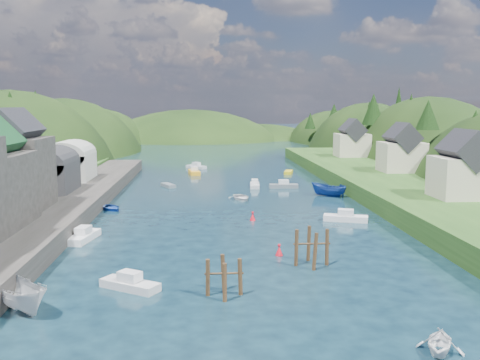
{
  "coord_description": "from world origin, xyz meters",
  "views": [
    {
      "loc": [
        -4.71,
        -40.66,
        13.67
      ],
      "look_at": [
        0.0,
        28.0,
        4.0
      ],
      "focal_mm": 40.0,
      "sensor_mm": 36.0,
      "label": 1
    }
  ],
  "objects": [
    {
      "name": "hill_trees",
      "position": [
        0.56,
        64.66,
        11.15
      ],
      "size": [
        91.8,
        149.44,
        12.96
      ],
      "color": "black",
      "rests_on": "ground"
    },
    {
      "name": "channel_buoy_near",
      "position": [
        2.13,
        6.52,
        0.48
      ],
      "size": [
        0.7,
        0.7,
        1.1
      ],
      "color": "red",
      "rests_on": "ground"
    },
    {
      "name": "terrace_right",
      "position": [
        25.0,
        40.0,
        1.2
      ],
      "size": [
        16.0,
        120.0,
        2.4
      ],
      "primitive_type": "cube",
      "color": "#234719",
      "rests_on": "ground"
    },
    {
      "name": "piling_cluster_near",
      "position": [
        -3.32,
        -3.54,
        1.11
      ],
      "size": [
        2.82,
        2.67,
        3.35
      ],
      "color": "#382314",
      "rests_on": "ground"
    },
    {
      "name": "boat_sheds",
      "position": [
        -26.0,
        39.0,
        5.27
      ],
      "size": [
        7.0,
        21.0,
        7.5
      ],
      "color": "#2D2D30",
      "rests_on": "quay_left"
    },
    {
      "name": "right_bank_cottages",
      "position": [
        28.0,
        48.33,
        5.84
      ],
      "size": [
        9.0,
        59.24,
        8.41
      ],
      "color": "beige",
      "rests_on": "terrace_right"
    },
    {
      "name": "far_hills",
      "position": [
        1.22,
        174.01,
        -10.8
      ],
      "size": [
        103.0,
        68.0,
        44.0
      ],
      "color": "black",
      "rests_on": "ground"
    },
    {
      "name": "hillside_left",
      "position": [
        -45.0,
        75.0,
        -8.03
      ],
      "size": [
        44.0,
        245.56,
        52.0
      ],
      "color": "black",
      "rests_on": "ground"
    },
    {
      "name": "ground",
      "position": [
        0.0,
        50.0,
        0.0
      ],
      "size": [
        600.0,
        600.0,
        0.0
      ],
      "primitive_type": "plane",
      "color": "black",
      "rests_on": "ground"
    },
    {
      "name": "channel_buoy_far",
      "position": [
        1.08,
        21.64,
        0.48
      ],
      "size": [
        0.7,
        0.7,
        1.1
      ],
      "color": "red",
      "rests_on": "ground"
    },
    {
      "name": "hillside_right",
      "position": [
        45.0,
        75.0,
        -7.41
      ],
      "size": [
        36.0,
        245.56,
        48.0
      ],
      "color": "black",
      "rests_on": "ground"
    },
    {
      "name": "moored_boats",
      "position": [
        -2.44,
        24.48,
        0.64
      ],
      "size": [
        36.79,
        92.67,
        2.33
      ],
      "color": "silver",
      "rests_on": "ground"
    },
    {
      "name": "quay_left",
      "position": [
        -24.0,
        20.0,
        1.0
      ],
      "size": [
        12.0,
        110.0,
        2.0
      ],
      "primitive_type": "cube",
      "color": "#2D2B28",
      "rests_on": "ground"
    },
    {
      "name": "piling_cluster_far",
      "position": [
        4.47,
        3.29,
        1.32
      ],
      "size": [
        3.19,
        2.98,
        3.78
      ],
      "color": "#382314",
      "rests_on": "ground"
    }
  ]
}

